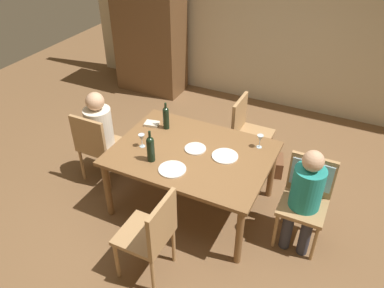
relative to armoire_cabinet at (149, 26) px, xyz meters
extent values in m
plane|color=brown|center=(1.91, -2.35, -1.10)|extent=(10.00, 10.00, 0.00)
cube|color=beige|center=(1.91, 0.45, 0.25)|extent=(6.40, 0.12, 2.70)
cube|color=brown|center=(0.00, 0.00, -0.05)|extent=(1.10, 0.56, 2.10)
cube|color=brown|center=(1.91, -2.35, -0.39)|extent=(1.62, 1.19, 0.04)
cylinder|color=brown|center=(1.17, -2.87, -0.75)|extent=(0.07, 0.07, 0.69)
cylinder|color=brown|center=(2.65, -2.87, -0.75)|extent=(0.07, 0.07, 0.69)
cylinder|color=brown|center=(1.17, -1.82, -0.75)|extent=(0.07, 0.07, 0.69)
cylinder|color=brown|center=(2.65, -1.82, -0.75)|extent=(0.07, 0.07, 0.69)
cylinder|color=#A87F51|center=(0.53, -2.16, -0.88)|extent=(0.04, 0.04, 0.44)
cylinder|color=#A87F51|center=(0.91, -2.16, -0.88)|extent=(0.04, 0.04, 0.44)
cylinder|color=#A87F51|center=(0.53, -2.54, -0.88)|extent=(0.04, 0.04, 0.44)
cylinder|color=#A87F51|center=(0.91, -2.54, -0.88)|extent=(0.04, 0.04, 0.44)
cube|color=#A87F51|center=(0.72, -2.35, -0.64)|extent=(0.44, 0.44, 0.04)
cube|color=#A87F51|center=(0.72, -2.55, -0.40)|extent=(0.44, 0.04, 0.44)
cylinder|color=#A87F51|center=(3.29, -2.54, -0.88)|extent=(0.04, 0.04, 0.44)
cylinder|color=#A87F51|center=(2.91, -2.54, -0.88)|extent=(0.04, 0.04, 0.44)
cylinder|color=#A87F51|center=(3.29, -2.16, -0.88)|extent=(0.04, 0.04, 0.44)
cylinder|color=#A87F51|center=(2.91, -2.16, -0.88)|extent=(0.04, 0.04, 0.44)
cube|color=#A87F51|center=(3.10, -2.35, -0.64)|extent=(0.44, 0.44, 0.04)
cube|color=#A87F51|center=(3.10, -2.15, -0.40)|extent=(0.44, 0.04, 0.44)
cube|color=#ADC6D6|center=(3.10, -2.15, -0.38)|extent=(0.40, 0.07, 0.31)
cylinder|color=#A87F51|center=(1.72, -3.51, -0.88)|extent=(0.04, 0.04, 0.44)
cylinder|color=#A87F51|center=(1.72, -3.13, -0.88)|extent=(0.04, 0.04, 0.44)
cylinder|color=#A87F51|center=(2.10, -3.51, -0.88)|extent=(0.04, 0.04, 0.44)
cylinder|color=#A87F51|center=(2.10, -3.13, -0.88)|extent=(0.04, 0.04, 0.44)
cube|color=#A87F51|center=(1.91, -3.32, -0.64)|extent=(0.44, 0.44, 0.04)
cube|color=#A87F51|center=(2.11, -3.32, -0.40)|extent=(0.04, 0.44, 0.44)
cylinder|color=#A87F51|center=(2.47, -1.18, -0.88)|extent=(0.04, 0.04, 0.44)
cylinder|color=#A87F51|center=(2.47, -1.56, -0.88)|extent=(0.04, 0.04, 0.44)
cylinder|color=#A87F51|center=(2.09, -1.18, -0.88)|extent=(0.04, 0.04, 0.44)
cylinder|color=#A87F51|center=(2.09, -1.56, -0.88)|extent=(0.04, 0.04, 0.44)
cube|color=#A87F51|center=(2.28, -1.37, -0.64)|extent=(0.44, 0.44, 0.04)
cube|color=#A87F51|center=(2.08, -1.37, -0.40)|extent=(0.04, 0.44, 0.44)
cylinder|color=#33333D|center=(0.63, -2.20, -0.87)|extent=(0.11, 0.11, 0.46)
cylinder|color=#33333D|center=(0.81, -2.20, -0.87)|extent=(0.11, 0.11, 0.46)
cylinder|color=beige|center=(0.72, -2.35, -0.40)|extent=(0.31, 0.31, 0.48)
sphere|color=tan|center=(0.72, -2.35, -0.06)|extent=(0.21, 0.21, 0.21)
cylinder|color=#33333D|center=(3.19, -2.48, -0.87)|extent=(0.11, 0.11, 0.46)
cylinder|color=#33333D|center=(3.02, -2.48, -0.87)|extent=(0.11, 0.11, 0.46)
cylinder|color=teal|center=(3.10, -2.35, -0.41)|extent=(0.30, 0.30, 0.45)
sphere|color=tan|center=(3.10, -2.35, -0.09)|extent=(0.20, 0.20, 0.20)
cylinder|color=black|center=(1.45, -2.06, -0.26)|extent=(0.07, 0.07, 0.22)
sphere|color=black|center=(1.45, -2.06, -0.13)|extent=(0.07, 0.07, 0.07)
cylinder|color=black|center=(1.45, -2.06, -0.09)|extent=(0.03, 0.03, 0.08)
cylinder|color=black|center=(1.61, -2.65, -0.25)|extent=(0.08, 0.08, 0.22)
sphere|color=black|center=(1.61, -2.65, -0.13)|extent=(0.08, 0.08, 0.08)
cylinder|color=black|center=(1.61, -2.65, -0.07)|extent=(0.03, 0.03, 0.10)
cylinder|color=silver|center=(2.51, -1.96, -0.36)|extent=(0.06, 0.06, 0.00)
cylinder|color=silver|center=(2.51, -1.96, -0.33)|extent=(0.01, 0.01, 0.07)
cone|color=silver|center=(2.51, -1.96, -0.25)|extent=(0.07, 0.07, 0.07)
cylinder|color=silver|center=(1.40, -2.49, -0.36)|extent=(0.06, 0.06, 0.00)
cylinder|color=silver|center=(1.40, -2.49, -0.33)|extent=(0.01, 0.01, 0.07)
cone|color=silver|center=(1.40, -2.49, -0.25)|extent=(0.07, 0.07, 0.07)
cylinder|color=silver|center=(1.87, -2.70, -0.36)|extent=(0.27, 0.27, 0.01)
cylinder|color=silver|center=(1.92, -2.29, -0.36)|extent=(0.23, 0.23, 0.01)
cylinder|color=white|center=(2.25, -2.27, -0.36)|extent=(0.27, 0.27, 0.01)
cube|color=beige|center=(1.27, -2.07, -0.35)|extent=(0.18, 0.15, 0.03)
cube|color=brown|center=(2.63, -1.37, -0.99)|extent=(0.19, 0.30, 0.22)
camera|label=1|loc=(3.31, -5.22, 1.96)|focal=35.76mm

